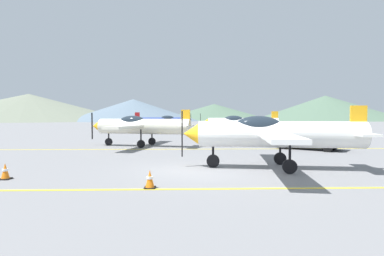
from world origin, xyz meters
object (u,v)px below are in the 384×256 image
object	(u,v)px
airplane_mid	(140,126)
traffic_cone_front	(150,179)
airplane_far	(240,123)
airplane_back	(163,121)
traffic_cone_side	(5,171)
airplane_near	(273,133)
car_sedan	(308,137)

from	to	relation	value
airplane_mid	traffic_cone_front	size ratio (longest dim) A/B	15.35
traffic_cone_front	airplane_far	bearing A→B (deg)	71.98
airplane_back	traffic_cone_side	bearing A→B (deg)	-96.80
airplane_far	airplane_mid	bearing A→B (deg)	-139.25
traffic_cone_side	traffic_cone_front	bearing A→B (deg)	-15.84
airplane_near	airplane_far	xyz separation A→B (m)	(1.86, 17.49, 0.00)
airplane_mid	airplane_far	xyz separation A→B (m)	(8.93, 7.69, 0.00)
airplane_mid	airplane_back	xyz separation A→B (m)	(0.45, 19.35, 0.00)
airplane_mid	airplane_far	size ratio (longest dim) A/B	0.99
airplane_mid	traffic_cone_side	distance (m)	12.21
car_sedan	airplane_mid	bearing A→B (deg)	168.69
airplane_near	airplane_mid	world-z (taller)	same
airplane_near	traffic_cone_side	distance (m)	10.57
airplane_mid	airplane_back	distance (m)	19.36
car_sedan	traffic_cone_side	size ratio (longest dim) A/B	7.60
airplane_near	car_sedan	bearing A→B (deg)	57.91
airplane_back	car_sedan	size ratio (longest dim) A/B	2.03
car_sedan	traffic_cone_side	distance (m)	17.68
airplane_mid	traffic_cone_front	bearing A→B (deg)	-80.86
airplane_near	airplane_back	distance (m)	29.89
traffic_cone_side	car_sedan	bearing A→B (deg)	31.95
car_sedan	traffic_cone_front	size ratio (longest dim) A/B	7.60
airplane_back	traffic_cone_side	distance (m)	31.30
airplane_mid	airplane_near	bearing A→B (deg)	-54.19
airplane_far	traffic_cone_front	xyz separation A→B (m)	(-6.80, -20.92, -1.25)
airplane_back	car_sedan	bearing A→B (deg)	-62.51
airplane_near	airplane_far	size ratio (longest dim) A/B	1.00
airplane_near	airplane_back	world-z (taller)	same
airplane_near	traffic_cone_front	world-z (taller)	airplane_near
traffic_cone_front	car_sedan	bearing A→B (deg)	48.53
airplane_mid	airplane_back	world-z (taller)	same
traffic_cone_front	traffic_cone_side	distance (m)	5.59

